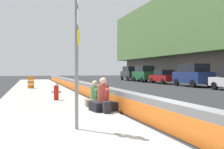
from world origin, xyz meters
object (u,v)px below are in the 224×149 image
at_px(parked_car_fourth, 193,75).
at_px(parked_car_farther, 130,73).
at_px(route_sign_post, 77,46).
at_px(parked_car_midline, 164,77).
at_px(construction_barrel, 31,82).
at_px(fire_hydrant, 56,91).
at_px(seated_person_foreground, 103,100).
at_px(seated_person_middle, 95,98).
at_px(parked_car_far, 144,74).
at_px(backpack, 107,107).

height_order(parked_car_fourth, parked_car_farther, same).
xyz_separation_m(route_sign_post, parked_car_midline, (23.02, -14.41, -1.37)).
bearing_deg(construction_barrel, route_sign_post, -176.35).
relative_size(fire_hydrant, parked_car_farther, 0.18).
relative_size(seated_person_foreground, parked_car_fourth, 0.25).
relative_size(construction_barrel, parked_car_midline, 0.21).
bearing_deg(parked_car_fourth, seated_person_middle, 134.34).
bearing_deg(parked_car_midline, seated_person_foreground, 147.31).
distance_m(seated_person_foreground, seated_person_middle, 1.37).
relative_size(route_sign_post, parked_car_fourth, 0.75).
distance_m(parked_car_fourth, parked_car_far, 11.79).
distance_m(construction_barrel, parked_car_fourth, 15.54).
bearing_deg(seated_person_middle, parked_car_midline, -34.55).
bearing_deg(seated_person_middle, fire_hydrant, 25.11).
bearing_deg(route_sign_post, backpack, -31.98).
bearing_deg(route_sign_post, seated_person_middle, -19.02).
bearing_deg(route_sign_post, parked_car_fourth, -40.52).
bearing_deg(parked_car_far, route_sign_post, 153.47).
bearing_deg(seated_person_middle, construction_barrel, 11.29).
bearing_deg(parked_car_fourth, backpack, 138.33).
bearing_deg(fire_hydrant, parked_car_farther, -27.46).
xyz_separation_m(fire_hydrant, parked_car_farther, (27.57, -14.33, 0.60)).
xyz_separation_m(parked_car_fourth, parked_car_midline, (6.11, 0.05, -0.32)).
distance_m(parked_car_fourth, parked_car_farther, 17.69).
distance_m(seated_person_middle, parked_car_midline, 22.86).
distance_m(seated_person_middle, backpack, 1.95).
bearing_deg(parked_car_fourth, parked_car_midline, 0.43).
relative_size(fire_hydrant, backpack, 2.20).
height_order(route_sign_post, backpack, route_sign_post).
xyz_separation_m(parked_car_fourth, parked_car_far, (11.79, 0.12, 0.00)).
relative_size(seated_person_foreground, backpack, 3.04).
height_order(seated_person_foreground, parked_car_fourth, parked_car_fourth).
height_order(fire_hydrant, construction_barrel, construction_barrel).
bearing_deg(parked_car_fourth, parked_car_far, 0.60).
height_order(seated_person_foreground, parked_car_far, parked_car_far).
distance_m(seated_person_foreground, parked_car_midline, 24.00).
xyz_separation_m(route_sign_post, construction_barrel, (16.82, 1.07, -1.61)).
bearing_deg(parked_car_far, fire_hydrant, 146.77).
height_order(fire_hydrant, seated_person_foreground, seated_person_foreground).
bearing_deg(construction_barrel, parked_car_midline, -68.18).
bearing_deg(parked_car_farther, parked_car_fourth, 180.00).
xyz_separation_m(seated_person_foreground, parked_car_farther, (31.77, -13.01, 0.66)).
relative_size(fire_hydrant, parked_car_midline, 0.19).
bearing_deg(seated_person_foreground, backpack, 176.33).
distance_m(seated_person_middle, parked_car_far, 27.69).
xyz_separation_m(route_sign_post, parked_car_far, (28.70, -14.33, -1.05)).
bearing_deg(fire_hydrant, backpack, -164.96).
distance_m(parked_car_midline, parked_car_farther, 11.58).
bearing_deg(backpack, seated_person_middle, -1.21).
height_order(seated_person_middle, parked_car_farther, parked_car_farther).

